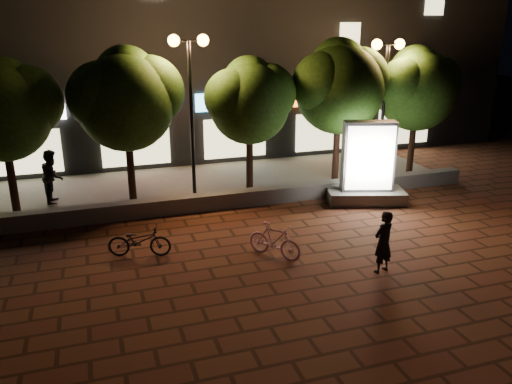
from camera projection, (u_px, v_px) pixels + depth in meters
name	position (u px, v px, depth m)	size (l,w,h in m)	color
ground	(295.00, 256.00, 12.82)	(80.00, 80.00, 0.00)	#502B19
retaining_wall	(248.00, 197.00, 16.34)	(16.00, 0.45, 0.50)	slate
sidewalk	(228.00, 182.00, 18.66)	(16.00, 5.00, 0.08)	slate
building_block	(188.00, 37.00, 22.94)	(28.00, 8.12, 11.30)	black
tree_far_left	(3.00, 107.00, 14.64)	(3.36, 2.80, 4.63)	black
tree_left	(127.00, 96.00, 15.63)	(3.60, 3.00, 4.89)	black
tree_mid	(250.00, 98.00, 16.89)	(3.24, 2.70, 4.50)	black
tree_right	(340.00, 84.00, 17.76)	(3.72, 3.10, 5.07)	black
tree_far_right	(418.00, 86.00, 18.77)	(3.48, 2.90, 4.76)	black
street_lamp_left	(190.00, 76.00, 15.78)	(1.26, 0.36, 5.18)	black
street_lamp_right	(386.00, 73.00, 17.90)	(1.26, 0.36, 4.98)	black
ad_kiosk	(367.00, 170.00, 16.37)	(2.71, 1.90, 2.67)	slate
scooter_pink	(274.00, 241.00, 12.62)	(0.42, 1.48, 0.89)	#CB86A1
rider	(383.00, 242.00, 11.77)	(0.55, 0.36, 1.52)	black
scooter_parked	(139.00, 241.00, 12.70)	(0.55, 1.57, 0.83)	black
pedestrian	(52.00, 176.00, 16.19)	(0.84, 0.65, 1.72)	black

